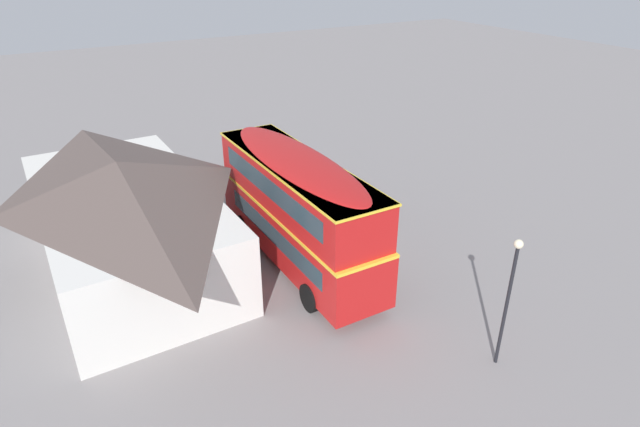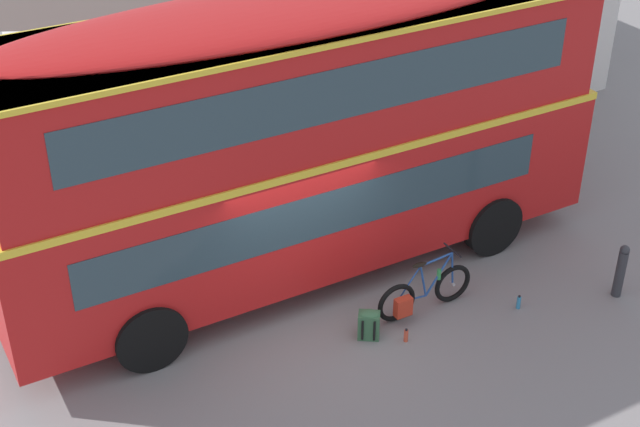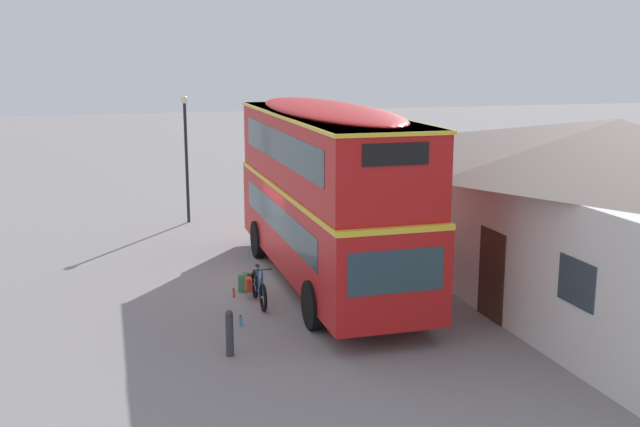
% 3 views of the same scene
% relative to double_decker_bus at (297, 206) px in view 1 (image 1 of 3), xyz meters
% --- Properties ---
extents(ground_plane, '(120.00, 120.00, 0.00)m').
position_rel_double_decker_bus_xyz_m(ground_plane, '(-0.61, -1.45, -2.64)').
color(ground_plane, gray).
extents(double_decker_bus, '(10.12, 2.67, 4.79)m').
position_rel_double_decker_bus_xyz_m(double_decker_bus, '(0.00, 0.00, 0.00)').
color(double_decker_bus, black).
rests_on(double_decker_bus, ground).
extents(touring_bicycle, '(1.75, 0.46, 1.02)m').
position_rel_double_decker_bus_xyz_m(touring_bicycle, '(1.09, -2.05, -2.27)').
color(touring_bicycle, black).
rests_on(touring_bicycle, ground).
extents(backpack_on_ground, '(0.41, 0.38, 0.49)m').
position_rel_double_decker_bus_xyz_m(backpack_on_ground, '(0.02, -2.16, -2.39)').
color(backpack_on_ground, '#386642').
rests_on(backpack_on_ground, ground).
extents(water_bottle_blue_sports, '(0.07, 0.07, 0.24)m').
position_rel_double_decker_bus_xyz_m(water_bottle_blue_sports, '(2.51, -2.72, -2.53)').
color(water_bottle_blue_sports, '#338CBF').
rests_on(water_bottle_blue_sports, ground).
extents(water_bottle_red_squeeze, '(0.07, 0.07, 0.23)m').
position_rel_double_decker_bus_xyz_m(water_bottle_red_squeeze, '(0.46, -2.54, -2.53)').
color(water_bottle_red_squeeze, '#D84C33').
rests_on(water_bottle_red_squeeze, ground).
extents(pub_building, '(12.97, 6.85, 4.54)m').
position_rel_double_decker_bus_xyz_m(pub_building, '(3.59, 6.04, -0.33)').
color(pub_building, silver).
rests_on(pub_building, ground).
extents(street_lamp, '(0.28, 0.28, 4.56)m').
position_rel_double_decker_bus_xyz_m(street_lamp, '(-8.52, -2.69, 0.18)').
color(street_lamp, black).
rests_on(street_lamp, ground).
extents(kerb_bollard, '(0.16, 0.16, 0.97)m').
position_rel_double_decker_bus_xyz_m(kerb_bollard, '(4.15, -3.23, -2.15)').
color(kerb_bollard, '#333338').
rests_on(kerb_bollard, ground).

